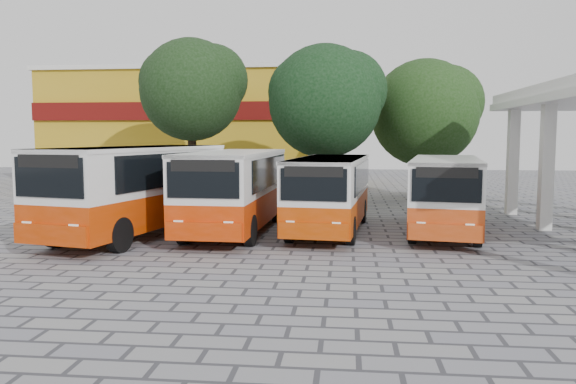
# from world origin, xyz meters

# --- Properties ---
(ground) EXTENTS (90.00, 90.00, 0.00)m
(ground) POSITION_xyz_m (0.00, 0.00, 0.00)
(ground) COLOR slate
(ground) RESTS_ON ground
(shophouse_block) EXTENTS (20.40, 10.40, 8.30)m
(shophouse_block) POSITION_xyz_m (-11.00, 25.99, 4.16)
(shophouse_block) COLOR #AF8715
(shophouse_block) RESTS_ON ground
(bus_far_left) EXTENTS (4.50, 9.19, 3.15)m
(bus_far_left) POSITION_xyz_m (-6.97, 3.46, 1.82)
(bus_far_left) COLOR #AC2C00
(bus_far_left) RESTS_ON ground
(bus_centre_left) EXTENTS (2.78, 8.31, 2.97)m
(bus_centre_left) POSITION_xyz_m (-3.67, 4.54, 1.72)
(bus_centre_left) COLOR #B42900
(bus_centre_left) RESTS_ON ground
(bus_centre_right) EXTENTS (3.07, 7.81, 2.74)m
(bus_centre_right) POSITION_xyz_m (-0.20, 4.93, 1.59)
(bus_centre_right) COLOR #A83200
(bus_centre_right) RESTS_ON ground
(bus_far_right) EXTENTS (3.49, 7.88, 2.73)m
(bus_far_right) POSITION_xyz_m (3.98, 5.06, 1.58)
(bus_far_right) COLOR #AF370C
(bus_far_right) RESTS_ON ground
(tree_left) EXTENTS (5.66, 5.39, 8.66)m
(tree_left) POSITION_xyz_m (-7.74, 13.58, 6.13)
(tree_left) COLOR black
(tree_left) RESTS_ON ground
(tree_middle) EXTENTS (5.94, 5.66, 8.10)m
(tree_middle) POSITION_xyz_m (-0.65, 12.66, 5.45)
(tree_middle) COLOR #4B331D
(tree_middle) RESTS_ON ground
(tree_right) EXTENTS (6.22, 5.93, 7.78)m
(tree_right) POSITION_xyz_m (4.74, 16.28, 5.02)
(tree_right) COLOR #452C1A
(tree_right) RESTS_ON ground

